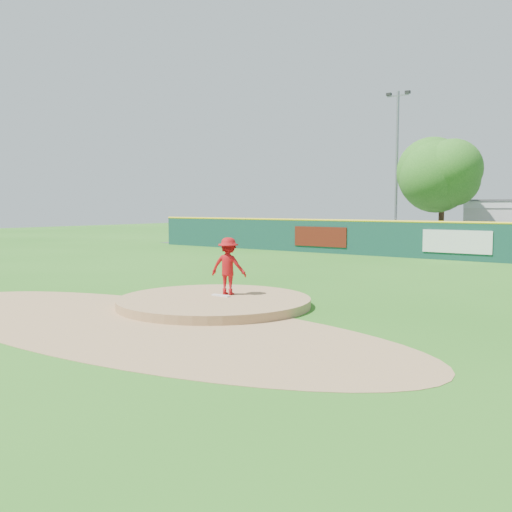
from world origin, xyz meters
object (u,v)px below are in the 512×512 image
Objects in this scene: van at (429,239)px; playground_slide at (304,234)px; light_pole_left at (397,161)px; deciduous_tree at (442,180)px; pitcher at (228,266)px.

van is 8.93m from playground_slide.
playground_slide is 0.29× the size of light_pole_left.
van is 1.72× the size of playground_slide.
deciduous_tree is 4.72m from light_pole_left.
pitcher is at bearing -63.31° from playground_slide.
light_pole_left is (-4.00, 2.00, 1.50)m from deciduous_tree.
van is 7.60m from light_pole_left.
pitcher is at bearing -85.38° from deciduous_tree.
playground_slide is (-10.99, 21.87, -0.20)m from pitcher.
light_pole_left is (5.03, 4.44, 5.16)m from playground_slide.
pitcher is at bearing -77.23° from light_pole_left.
playground_slide is (-8.91, -0.57, 0.11)m from van.
light_pole_left is at bearing 61.73° from van.
playground_slide is 10.04m from deciduous_tree.
light_pole_left is at bearing -93.14° from pitcher.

